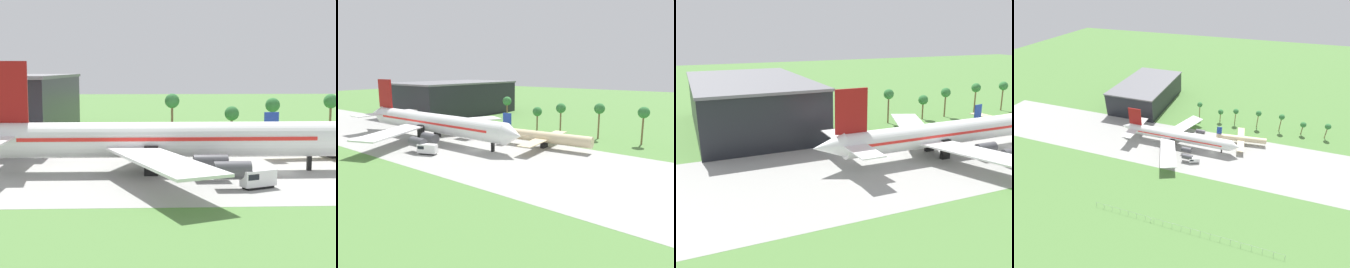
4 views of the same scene
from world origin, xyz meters
TOP-DOWN VIEW (x-y plane):
  - ground_plane at (0.00, 0.00)m, footprint 600.00×600.00m
  - taxiway_strip at (0.00, 0.00)m, footprint 320.00×44.00m
  - jet_airliner at (-21.86, 2.34)m, footprint 73.58×58.72m
  - regional_aircraft at (13.88, 15.70)m, footprint 29.61×26.76m
  - baggage_tug at (-7.40, -11.42)m, footprint 5.90×4.01m
  - terminal_building at (-64.16, 50.89)m, footprint 36.72×61.20m
  - palm_tree_row at (22.13, 38.17)m, footprint 84.75×3.60m

SIDE VIEW (x-z plane):
  - ground_plane at x=0.00m, z-range 0.00..0.00m
  - taxiway_strip at x=0.00m, z-range 0.00..0.02m
  - baggage_tug at x=-7.40m, z-range 0.10..3.00m
  - regional_aircraft at x=13.88m, z-range -1.64..7.98m
  - jet_airliner at x=-21.86m, z-range -4.08..15.48m
  - terminal_building at x=-64.16m, z-range 0.02..16.78m
  - palm_tree_row at x=22.13m, z-range 2.61..14.90m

